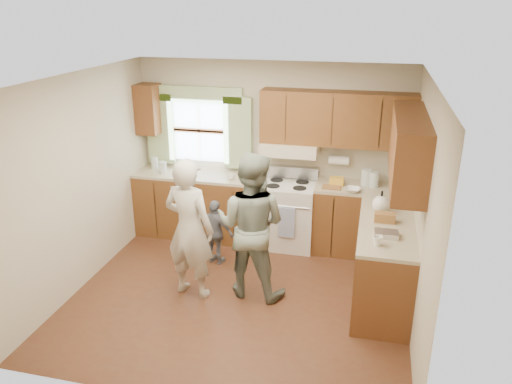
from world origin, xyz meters
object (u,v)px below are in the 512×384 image
(woman_left, at_px, (189,229))
(woman_right, at_px, (251,225))
(stove, at_px, (287,213))
(child, at_px, (216,232))

(woman_left, xyz_separation_m, woman_right, (0.67, 0.19, 0.03))
(stove, xyz_separation_m, woman_right, (-0.19, -1.33, 0.39))
(stove, bearing_deg, woman_right, -97.95)
(stove, relative_size, woman_left, 0.65)
(woman_left, height_order, woman_right, woman_right)
(woman_left, distance_m, child, 0.86)
(child, bearing_deg, woman_left, 100.47)
(stove, xyz_separation_m, child, (-0.80, -0.76, -0.03))
(stove, bearing_deg, woman_left, -119.27)
(child, bearing_deg, stove, -122.26)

